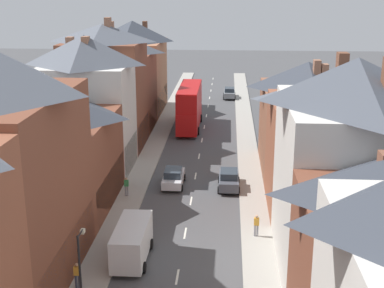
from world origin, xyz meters
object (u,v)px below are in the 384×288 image
(delivery_van, at_px, (132,241))
(pedestrian_near_right, at_px, (77,274))
(street_lamp, at_px, (81,276))
(car_near_silver, at_px, (229,179))
(car_parked_left_a, at_px, (229,93))
(pedestrian_mid_left, at_px, (256,224))
(double_decker_bus_lead, at_px, (189,106))
(pedestrian_mid_right, at_px, (126,186))
(car_near_blue, at_px, (173,177))

(delivery_van, height_order, pedestrian_near_right, delivery_van)
(delivery_van, relative_size, street_lamp, 0.95)
(car_near_silver, bearing_deg, pedestrian_near_right, -117.47)
(car_near_silver, xyz_separation_m, car_parked_left_a, (0.00, 38.87, -0.00))
(car_parked_left_a, distance_m, street_lamp, 60.10)
(car_parked_left_a, height_order, pedestrian_mid_left, pedestrian_mid_left)
(double_decker_bus_lead, height_order, street_lamp, street_lamp)
(car_parked_left_a, height_order, delivery_van, delivery_van)
(pedestrian_near_right, bearing_deg, double_decker_bus_lead, 84.05)
(double_decker_bus_lead, height_order, pedestrian_mid_right, double_decker_bus_lead)
(car_parked_left_a, xyz_separation_m, street_lamp, (-7.35, -59.60, 2.39))
(car_parked_left_a, distance_m, delivery_van, 52.35)
(car_near_blue, height_order, delivery_van, delivery_van)
(double_decker_bus_lead, bearing_deg, pedestrian_near_right, -95.95)
(pedestrian_mid_left, distance_m, pedestrian_mid_right, 12.52)
(car_parked_left_a, bearing_deg, car_near_silver, -90.00)
(car_near_blue, bearing_deg, delivery_van, -95.54)
(car_near_blue, xyz_separation_m, pedestrian_mid_left, (6.85, -9.70, 0.22))
(double_decker_bus_lead, xyz_separation_m, pedestrian_mid_left, (6.86, -29.52, -1.78))
(car_near_silver, distance_m, delivery_van, 14.51)
(double_decker_bus_lead, xyz_separation_m, car_near_blue, (0.01, -19.82, -2.00))
(car_near_blue, height_order, car_parked_left_a, car_parked_left_a)
(car_near_silver, bearing_deg, pedestrian_mid_right, -163.29)
(car_near_blue, bearing_deg, street_lamp, -96.65)
(car_parked_left_a, bearing_deg, double_decker_bus_lead, -104.67)
(pedestrian_mid_left, distance_m, street_lamp, 14.82)
(car_near_silver, relative_size, pedestrian_mid_right, 2.52)
(double_decker_bus_lead, bearing_deg, car_near_silver, -76.29)
(car_near_blue, distance_m, pedestrian_mid_left, 11.88)
(delivery_van, bearing_deg, car_near_silver, 64.69)
(double_decker_bus_lead, bearing_deg, pedestrian_mid_left, -76.92)
(car_near_blue, height_order, pedestrian_mid_right, pedestrian_mid_right)
(pedestrian_mid_right, bearing_deg, double_decker_bus_lead, 80.89)
(double_decker_bus_lead, xyz_separation_m, pedestrian_mid_right, (-3.64, -22.68, -1.78))
(pedestrian_near_right, bearing_deg, car_near_silver, 62.53)
(double_decker_bus_lead, relative_size, car_parked_left_a, 2.56)
(delivery_van, xyz_separation_m, pedestrian_near_right, (-2.57, -3.75, -0.30))
(car_near_silver, height_order, pedestrian_mid_right, pedestrian_mid_right)
(pedestrian_mid_right, bearing_deg, car_parked_left_a, 78.35)
(delivery_van, height_order, pedestrian_mid_right, delivery_van)
(delivery_van, bearing_deg, double_decker_bus_lead, 87.78)
(car_near_silver, relative_size, delivery_van, 0.78)
(car_parked_left_a, relative_size, pedestrian_near_right, 2.62)
(car_near_blue, relative_size, delivery_van, 0.81)
(car_near_silver, xyz_separation_m, delivery_van, (-6.20, -13.11, 0.48))
(street_lamp, bearing_deg, car_parked_left_a, 82.97)
(pedestrian_near_right, bearing_deg, car_parked_left_a, 81.06)
(double_decker_bus_lead, distance_m, delivery_van, 33.29)
(car_parked_left_a, bearing_deg, car_near_blue, -97.24)
(pedestrian_mid_left, xyz_separation_m, street_lamp, (-9.30, -11.32, 2.21))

